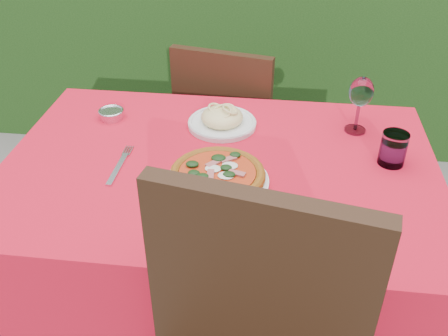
# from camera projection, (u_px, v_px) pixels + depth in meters

# --- Properties ---
(ground) EXTENTS (60.00, 60.00, 0.00)m
(ground) POSITION_uv_depth(u_px,v_px,m) (220.00, 329.00, 1.87)
(ground) COLOR #625C59
(ground) RESTS_ON ground
(dining_table) EXTENTS (1.26, 0.86, 0.75)m
(dining_table) POSITION_uv_depth(u_px,v_px,m) (220.00, 204.00, 1.53)
(dining_table) COLOR #493217
(dining_table) RESTS_ON ground
(chair_far) EXTENTS (0.47, 0.47, 0.88)m
(chair_far) POSITION_uv_depth(u_px,v_px,m) (229.00, 129.00, 2.10)
(chair_far) COLOR black
(chair_far) RESTS_ON ground
(pizza_plate) EXTENTS (0.34, 0.34, 0.05)m
(pizza_plate) POSITION_uv_depth(u_px,v_px,m) (217.00, 177.00, 1.35)
(pizza_plate) COLOR white
(pizza_plate) RESTS_ON dining_table
(pasta_plate) EXTENTS (0.22, 0.22, 0.06)m
(pasta_plate) POSITION_uv_depth(u_px,v_px,m) (222.00, 120.00, 1.61)
(pasta_plate) COLOR silver
(pasta_plate) RESTS_ON dining_table
(water_glass) EXTENTS (0.07, 0.07, 0.10)m
(water_glass) POSITION_uv_depth(u_px,v_px,m) (393.00, 150.00, 1.42)
(water_glass) COLOR silver
(water_glass) RESTS_ON dining_table
(wine_glass) EXTENTS (0.08, 0.08, 0.18)m
(wine_glass) POSITION_uv_depth(u_px,v_px,m) (361.00, 94.00, 1.53)
(wine_glass) COLOR silver
(wine_glass) RESTS_ON dining_table
(fork) EXTENTS (0.03, 0.22, 0.01)m
(fork) POSITION_uv_depth(u_px,v_px,m) (118.00, 169.00, 1.42)
(fork) COLOR silver
(fork) RESTS_ON dining_table
(steel_ramekin) EXTENTS (0.08, 0.08, 0.03)m
(steel_ramekin) POSITION_uv_depth(u_px,v_px,m) (111.00, 115.00, 1.66)
(steel_ramekin) COLOR silver
(steel_ramekin) RESTS_ON dining_table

